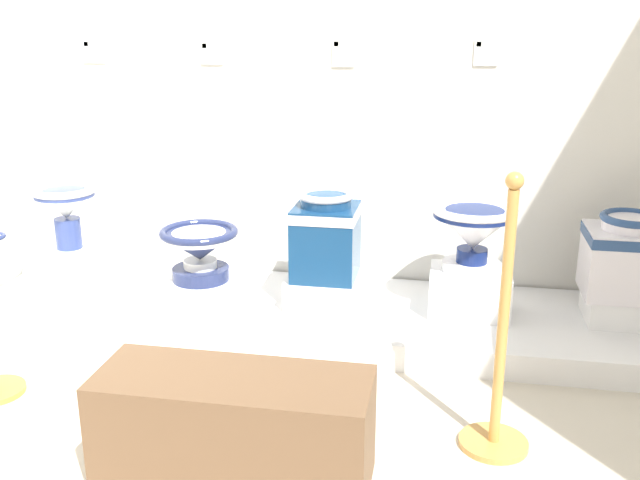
{
  "coord_description": "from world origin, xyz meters",
  "views": [
    {
      "loc": [
        2.78,
        -1.2,
        1.56
      ],
      "look_at": [
        2.15,
        2.24,
        0.48
      ],
      "focal_mm": 40.41,
      "sensor_mm": 36.0,
      "label": 1
    }
  ],
  "objects_px": {
    "museum_bench": "(234,429)",
    "plinth_block_pale_glazed": "(202,286)",
    "info_placard_first": "(94,51)",
    "plinth_block_leftmost": "(326,289)",
    "info_placard_second": "(212,53)",
    "antique_toilet_leftmost": "(326,233)",
    "plinth_block_broad_patterned": "(620,307)",
    "plinth_block_central_ornate": "(72,270)",
    "antique_toilet_rightmost": "(474,228)",
    "antique_toilet_pale_glazed": "(200,247)",
    "antique_toilet_broad_patterned": "(627,254)",
    "plinth_block_rightmost": "(469,292)",
    "info_placard_fourth": "(486,52)",
    "stanchion_post_near_right": "(499,371)",
    "antique_toilet_central_ornate": "(66,210)",
    "info_placard_third": "(343,52)"
  },
  "relations": [
    {
      "from": "info_placard_first",
      "to": "plinth_block_rightmost",
      "type": "bearing_deg",
      "value": -11.42
    },
    {
      "from": "info_placard_second",
      "to": "antique_toilet_rightmost",
      "type": "bearing_deg",
      "value": -16.64
    },
    {
      "from": "plinth_block_broad_patterned",
      "to": "stanchion_post_near_right",
      "type": "distance_m",
      "value": 1.22
    },
    {
      "from": "antique_toilet_pale_glazed",
      "to": "antique_toilet_rightmost",
      "type": "distance_m",
      "value": 1.44
    },
    {
      "from": "antique_toilet_pale_glazed",
      "to": "antique_toilet_leftmost",
      "type": "distance_m",
      "value": 0.7
    },
    {
      "from": "antique_toilet_central_ornate",
      "to": "antique_toilet_broad_patterned",
      "type": "height_order",
      "value": "antique_toilet_central_ornate"
    },
    {
      "from": "plinth_block_broad_patterned",
      "to": "antique_toilet_broad_patterned",
      "type": "distance_m",
      "value": 0.27
    },
    {
      "from": "antique_toilet_broad_patterned",
      "to": "info_placard_first",
      "type": "height_order",
      "value": "info_placard_first"
    },
    {
      "from": "antique_toilet_rightmost",
      "to": "info_placard_first",
      "type": "height_order",
      "value": "info_placard_first"
    },
    {
      "from": "antique_toilet_leftmost",
      "to": "antique_toilet_rightmost",
      "type": "xyz_separation_m",
      "value": [
        0.73,
        0.01,
        0.06
      ]
    },
    {
      "from": "plinth_block_pale_glazed",
      "to": "info_placard_first",
      "type": "relative_size",
      "value": 2.67
    },
    {
      "from": "plinth_block_central_ornate",
      "to": "antique_toilet_rightmost",
      "type": "relative_size",
      "value": 0.83
    },
    {
      "from": "plinth_block_rightmost",
      "to": "info_placard_first",
      "type": "xyz_separation_m",
      "value": [
        -2.15,
        0.43,
        1.14
      ]
    },
    {
      "from": "antique_toilet_leftmost",
      "to": "plinth_block_broad_patterned",
      "type": "distance_m",
      "value": 1.5
    },
    {
      "from": "info_placard_fourth",
      "to": "stanchion_post_near_right",
      "type": "distance_m",
      "value": 1.79
    },
    {
      "from": "plinth_block_central_ornate",
      "to": "info_placard_second",
      "type": "bearing_deg",
      "value": 29.98
    },
    {
      "from": "stanchion_post_near_right",
      "to": "antique_toilet_rightmost",
      "type": "bearing_deg",
      "value": 95.14
    },
    {
      "from": "antique_toilet_pale_glazed",
      "to": "plinth_block_leftmost",
      "type": "relative_size",
      "value": 1.08
    },
    {
      "from": "antique_toilet_pale_glazed",
      "to": "antique_toilet_rightmost",
      "type": "xyz_separation_m",
      "value": [
        1.43,
        -0.03,
        0.19
      ]
    },
    {
      "from": "antique_toilet_leftmost",
      "to": "antique_toilet_rightmost",
      "type": "distance_m",
      "value": 0.74
    },
    {
      "from": "plinth_block_rightmost",
      "to": "info_placard_second",
      "type": "relative_size",
      "value": 3.15
    },
    {
      "from": "antique_toilet_rightmost",
      "to": "stanchion_post_near_right",
      "type": "distance_m",
      "value": 1.03
    },
    {
      "from": "plinth_block_rightmost",
      "to": "museum_bench",
      "type": "distance_m",
      "value": 1.59
    },
    {
      "from": "antique_toilet_leftmost",
      "to": "plinth_block_central_ornate",
      "type": "bearing_deg",
      "value": 179.2
    },
    {
      "from": "antique_toilet_pale_glazed",
      "to": "stanchion_post_near_right",
      "type": "xyz_separation_m",
      "value": [
        1.52,
        -1.02,
        -0.07
      ]
    },
    {
      "from": "antique_toilet_broad_patterned",
      "to": "info_placard_third",
      "type": "height_order",
      "value": "info_placard_third"
    },
    {
      "from": "museum_bench",
      "to": "info_placard_third",
      "type": "bearing_deg",
      "value": 86.91
    },
    {
      "from": "antique_toilet_broad_patterned",
      "to": "stanchion_post_near_right",
      "type": "distance_m",
      "value": 1.22
    },
    {
      "from": "antique_toilet_leftmost",
      "to": "antique_toilet_broad_patterned",
      "type": "distance_m",
      "value": 1.47
    },
    {
      "from": "info_placard_second",
      "to": "plinth_block_rightmost",
      "type": "bearing_deg",
      "value": -16.64
    },
    {
      "from": "antique_toilet_central_ornate",
      "to": "antique_toilet_leftmost",
      "type": "relative_size",
      "value": 0.88
    },
    {
      "from": "antique_toilet_central_ornate",
      "to": "museum_bench",
      "type": "relative_size",
      "value": 0.42
    },
    {
      "from": "antique_toilet_rightmost",
      "to": "plinth_block_rightmost",
      "type": "bearing_deg",
      "value": 0.0
    },
    {
      "from": "antique_toilet_central_ornate",
      "to": "antique_toilet_pale_glazed",
      "type": "xyz_separation_m",
      "value": [
        0.75,
        0.01,
        -0.17
      ]
    },
    {
      "from": "plinth_block_central_ornate",
      "to": "antique_toilet_central_ornate",
      "type": "height_order",
      "value": "antique_toilet_central_ornate"
    },
    {
      "from": "plinth_block_broad_patterned",
      "to": "antique_toilet_leftmost",
      "type": "bearing_deg",
      "value": -178.33
    },
    {
      "from": "antique_toilet_leftmost",
      "to": "stanchion_post_near_right",
      "type": "relative_size",
      "value": 0.42
    },
    {
      "from": "stanchion_post_near_right",
      "to": "antique_toilet_pale_glazed",
      "type": "bearing_deg",
      "value": 146.13
    },
    {
      "from": "antique_toilet_pale_glazed",
      "to": "info_placard_first",
      "type": "height_order",
      "value": "info_placard_first"
    },
    {
      "from": "info_placard_fourth",
      "to": "plinth_block_pale_glazed",
      "type": "bearing_deg",
      "value": -164.34
    },
    {
      "from": "antique_toilet_pale_glazed",
      "to": "info_placard_fourth",
      "type": "bearing_deg",
      "value": 15.66
    },
    {
      "from": "plinth_block_leftmost",
      "to": "info_placard_second",
      "type": "distance_m",
      "value": 1.44
    },
    {
      "from": "plinth_block_pale_glazed",
      "to": "museum_bench",
      "type": "relative_size",
      "value": 0.38
    },
    {
      "from": "antique_toilet_central_ornate",
      "to": "info_placard_fourth",
      "type": "bearing_deg",
      "value": 10.8
    },
    {
      "from": "plinth_block_pale_glazed",
      "to": "info_placard_third",
      "type": "distance_m",
      "value": 1.47
    },
    {
      "from": "antique_toilet_rightmost",
      "to": "antique_toilet_broad_patterned",
      "type": "distance_m",
      "value": 0.74
    },
    {
      "from": "stanchion_post_near_right",
      "to": "plinth_block_broad_patterned",
      "type": "bearing_deg",
      "value": 57.96
    },
    {
      "from": "museum_bench",
      "to": "plinth_block_pale_glazed",
      "type": "bearing_deg",
      "value": 113.68
    },
    {
      "from": "info_placard_first",
      "to": "info_placard_fourth",
      "type": "bearing_deg",
      "value": -0.0
    },
    {
      "from": "plinth_block_rightmost",
      "to": "stanchion_post_near_right",
      "type": "distance_m",
      "value": 1.0
    }
  ]
}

